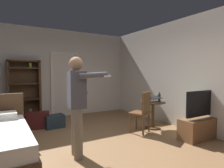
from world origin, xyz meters
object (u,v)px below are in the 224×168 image
object	(u,v)px
bottle_on_table	(159,98)
suitcase_small	(38,120)
person_blue_shirt	(77,100)
laptop	(153,100)
tv_flatscreen	(200,125)
suitcase_dark	(54,121)
side_table	(153,110)
bookshelf	(24,89)
wooden_chair	(143,110)

from	to	relation	value
bottle_on_table	suitcase_small	world-z (taller)	bottle_on_table
person_blue_shirt	laptop	bearing A→B (deg)	13.68
tv_flatscreen	suitcase_dark	bearing A→B (deg)	136.34
bottle_on_table	person_blue_shirt	world-z (taller)	person_blue_shirt
side_table	bottle_on_table	bearing A→B (deg)	-29.74
tv_flatscreen	suitcase_dark	world-z (taller)	tv_flatscreen
laptop	person_blue_shirt	bearing A→B (deg)	-166.32
bookshelf	suitcase_dark	xyz separation A→B (m)	(0.59, -1.06, -0.80)
bookshelf	suitcase_dark	distance (m)	1.45
bookshelf	side_table	size ratio (longest dim) A/B	2.58
bookshelf	suitcase_small	bearing A→B (deg)	-76.49
suitcase_small	bookshelf	bearing A→B (deg)	113.76
bookshelf	bottle_on_table	size ratio (longest dim) A/B	7.42
suitcase_small	side_table	bearing A→B (deg)	-20.34
bookshelf	laptop	size ratio (longest dim) A/B	5.29
bookshelf	tv_flatscreen	distance (m)	4.77
bottle_on_table	wooden_chair	world-z (taller)	wooden_chair
suitcase_small	bottle_on_table	bearing A→B (deg)	-20.30
tv_flatscreen	laptop	distance (m)	1.22
laptop	suitcase_small	size ratio (longest dim) A/B	0.61
wooden_chair	tv_flatscreen	bearing A→B (deg)	-48.38
side_table	suitcase_small	world-z (taller)	side_table
suitcase_small	suitcase_dark	bearing A→B (deg)	-13.95
tv_flatscreen	person_blue_shirt	bearing A→B (deg)	169.12
wooden_chair	side_table	bearing A→B (deg)	17.65
side_table	suitcase_small	distance (m)	3.00
laptop	suitcase_small	bearing A→B (deg)	148.43
bottle_on_table	suitcase_small	size ratio (longest dim) A/B	0.44
laptop	person_blue_shirt	size ratio (longest dim) A/B	0.20
tv_flatscreen	laptop	bearing A→B (deg)	110.69
side_table	laptop	world-z (taller)	laptop
tv_flatscreen	side_table	xyz separation A→B (m)	(-0.37, 1.10, 0.17)
tv_flatscreen	wooden_chair	world-z (taller)	tv_flatscreen
bookshelf	wooden_chair	distance (m)	3.48
laptop	suitcase_small	xyz separation A→B (m)	(-2.55, 1.57, -0.54)
bottle_on_table	wooden_chair	xyz separation A→B (m)	(-0.61, -0.07, -0.26)
bookshelf	side_table	bearing A→B (deg)	-40.82
tv_flatscreen	laptop	xyz separation A→B (m)	(-0.40, 1.06, 0.45)
tv_flatscreen	suitcase_dark	distance (m)	3.56
laptop	suitcase_dark	world-z (taller)	laptop
laptop	person_blue_shirt	world-z (taller)	person_blue_shirt
bottle_on_table	suitcase_dark	world-z (taller)	bottle_on_table
side_table	suitcase_dark	bearing A→B (deg)	148.40
suitcase_dark	suitcase_small	bearing A→B (deg)	149.16
side_table	suitcase_dark	distance (m)	2.60
tv_flatscreen	suitcase_small	xyz separation A→B (m)	(-2.95, 2.62, -0.09)
suitcase_dark	side_table	bearing A→B (deg)	-38.24
tv_flatscreen	suitcase_dark	size ratio (longest dim) A/B	2.15
bookshelf	wooden_chair	size ratio (longest dim) A/B	1.82
bookshelf	bottle_on_table	bearing A→B (deg)	-40.36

